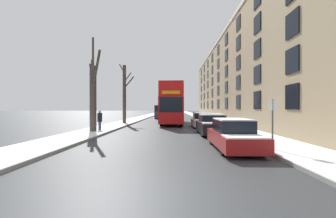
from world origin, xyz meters
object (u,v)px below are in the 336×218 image
Objects in this scene: bare_tree_left_0 at (93,92)px; double_decker_bus at (172,102)px; parked_car_0 at (233,135)px; parked_car_1 at (212,125)px; oncoming_van at (161,111)px; pedestrian_left_sidewalk at (100,120)px; bare_tree_left_1 at (125,93)px; street_sign_post at (273,122)px; parked_car_2 at (202,121)px.

bare_tree_left_0 is 0.65× the size of double_decker_bus.
parked_car_0 is at bearing -79.88° from double_decker_bus.
parked_car_1 is at bearing -3.26° from bare_tree_left_0.
bare_tree_left_0 is 1.72× the size of parked_car_1.
oncoming_van reaches higher than pedestrian_left_sidewalk.
oncoming_van is (-5.08, 24.53, 0.61)m from parked_car_1.
pedestrian_left_sidewalk reaches higher than parked_car_0.
parked_car_1 is (8.75, -0.50, -2.36)m from bare_tree_left_0.
pedestrian_left_sidewalk is at bearing 170.34° from parked_car_1.
bare_tree_left_0 is 24.38m from oncoming_van.
bare_tree_left_0 reaches higher than bare_tree_left_1.
pedestrian_left_sidewalk is 12.86m from street_sign_post.
bare_tree_left_0 is 1.44× the size of oncoming_van.
bare_tree_left_0 is 10.53m from parked_car_2.
parked_car_0 is at bearing 20.69° from pedestrian_left_sidewalk.
pedestrian_left_sidewalk is (0.17, 0.96, -2.10)m from bare_tree_left_0.
parked_car_0 is (8.53, -15.81, -3.06)m from bare_tree_left_1.
parked_car_2 is 9.64m from pedestrian_left_sidewalk.
parked_car_2 is at bearing 96.34° from street_sign_post.
parked_car_0 is at bearing -90.00° from parked_car_1.
parked_car_0 is at bearing -90.00° from parked_car_2.
bare_tree_left_1 is at bearing 130.36° from parked_car_1.
parked_car_1 is at bearing -90.00° from parked_car_2.
parked_car_0 is 2.01× the size of street_sign_post.
parked_car_2 is at bearing 31.41° from bare_tree_left_0.
double_decker_bus is at bearing 120.85° from pedestrian_left_sidewalk.
street_sign_post is at bearing -78.28° from oncoming_van.
parked_car_0 is (8.75, -6.27, -2.40)m from bare_tree_left_0.
parked_car_0 is 0.86× the size of oncoming_van.
bare_tree_left_0 reaches higher than pedestrian_left_sidewalk.
parked_car_2 is (8.53, -4.20, -3.03)m from bare_tree_left_1.
street_sign_post reaches higher than parked_car_2.
oncoming_van is at bearing 101.70° from parked_car_1.
parked_car_0 is (3.01, -16.88, -1.93)m from double_decker_bus.
parked_car_2 is at bearing 90.00° from parked_car_1.
parked_car_1 is at bearing -74.83° from double_decker_bus.
street_sign_post is at bearing -76.09° from double_decker_bus.
double_decker_bus is at bearing 103.91° from street_sign_post.
pedestrian_left_sidewalk is (-8.58, -4.38, 0.28)m from parked_car_2.
bare_tree_left_1 reaches higher than double_decker_bus.
street_sign_post is at bearing -32.60° from parked_car_0.
bare_tree_left_1 reaches higher than parked_car_1.
bare_tree_left_0 reaches higher than parked_car_2.
street_sign_post reaches higher than parked_car_0.
bare_tree_left_1 is 3.34× the size of street_sign_post.
street_sign_post is at bearing -59.28° from bare_tree_left_1.
bare_tree_left_1 reaches higher than pedestrian_left_sidewalk.
oncoming_van is at bearing 76.60° from bare_tree_left_1.
street_sign_post is at bearing -83.66° from parked_car_2.
double_decker_bus is 13.64m from oncoming_van.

